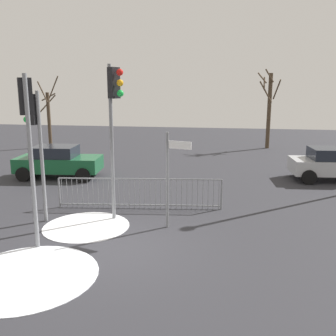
# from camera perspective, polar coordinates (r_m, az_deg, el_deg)

# --- Properties ---
(ground_plane) EXTENTS (60.00, 60.00, 0.00)m
(ground_plane) POSITION_cam_1_polar(r_m,az_deg,el_deg) (10.18, -8.64, -11.86)
(ground_plane) COLOR #2D2D33
(traffic_light_foreground_right) EXTENTS (0.52, 0.41, 4.79)m
(traffic_light_foreground_right) POSITION_cam_1_polar(r_m,az_deg,el_deg) (11.46, -8.21, 8.98)
(traffic_light_foreground_right) COLOR slate
(traffic_light_foreground_right) RESTS_ON ground
(traffic_light_rear_left) EXTENTS (0.43, 0.50, 4.45)m
(traffic_light_rear_left) POSITION_cam_1_polar(r_m,az_deg,el_deg) (10.01, -20.54, 6.48)
(traffic_light_rear_left) COLOR slate
(traffic_light_rear_left) RESTS_ON ground
(traffic_light_mid_left) EXTENTS (0.57, 0.34, 4.02)m
(traffic_light_mid_left) POSITION_cam_1_polar(r_m,az_deg,el_deg) (11.97, -19.53, 5.88)
(traffic_light_mid_left) COLOR slate
(traffic_light_mid_left) RESTS_ON ground
(direction_sign_post) EXTENTS (0.76, 0.28, 2.87)m
(direction_sign_post) POSITION_cam_1_polar(r_m,az_deg,el_deg) (10.93, 0.21, -1.08)
(direction_sign_post) COLOR slate
(direction_sign_post) RESTS_ON ground
(pedestrian_guard_railing) EXTENTS (5.64, 0.73, 1.07)m
(pedestrian_guard_railing) POSITION_cam_1_polar(r_m,az_deg,el_deg) (12.99, -4.33, -3.80)
(pedestrian_guard_railing) COLOR slate
(pedestrian_guard_railing) RESTS_ON ground
(car_silver_far) EXTENTS (3.93, 2.20, 1.47)m
(car_silver_far) POSITION_cam_1_polar(r_m,az_deg,el_deg) (18.38, 23.92, 0.62)
(car_silver_far) COLOR #B2B5BA
(car_silver_far) RESTS_ON ground
(car_green_trailing) EXTENTS (3.95, 2.24, 1.47)m
(car_green_trailing) POSITION_cam_1_polar(r_m,az_deg,el_deg) (18.09, -16.35, 1.01)
(car_green_trailing) COLOR #195933
(car_green_trailing) RESTS_ON ground
(bare_tree_left) EXTENTS (1.54, 1.38, 4.87)m
(bare_tree_left) POSITION_cam_1_polar(r_m,az_deg,el_deg) (27.44, -17.63, 7.56)
(bare_tree_left) COLOR #473828
(bare_tree_left) RESTS_ON ground
(bare_tree_right) EXTENTS (1.51, 1.49, 5.29)m
(bare_tree_right) POSITION_cam_1_polar(r_m,az_deg,el_deg) (26.48, 15.07, 8.85)
(bare_tree_right) COLOR #473828
(bare_tree_right) RESTS_ON ground
(snow_patch_kerb) EXTENTS (3.18, 3.18, 0.01)m
(snow_patch_kerb) POSITION_cam_1_polar(r_m,az_deg,el_deg) (9.26, -20.70, -15.06)
(snow_patch_kerb) COLOR white
(snow_patch_kerb) RESTS_ON ground
(snow_patch_island) EXTENTS (2.59, 2.59, 0.01)m
(snow_patch_island) POSITION_cam_1_polar(r_m,az_deg,el_deg) (11.73, -12.28, -8.64)
(snow_patch_island) COLOR white
(snow_patch_island) RESTS_ON ground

